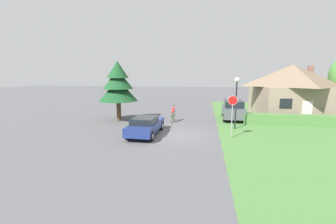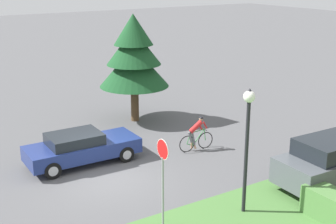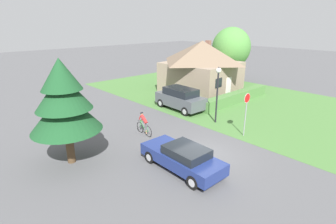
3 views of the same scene
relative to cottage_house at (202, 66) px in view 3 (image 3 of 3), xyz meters
The scene contains 11 objects.
ground_plane 15.40m from the cottage_house, 139.09° to the right, with size 140.00×140.00×0.00m, color #515154.
grass_verge_right 6.56m from the cottage_house, 89.72° to the right, with size 16.00×36.00×0.01m, color #477538.
cottage_house is the anchor object (origin of this frame).
hedge_row 5.69m from the cottage_house, 98.89° to the right, with size 9.59×0.90×0.97m, color #4C7A3D.
sedan_left_lane 16.92m from the cottage_house, 142.62° to the right, with size 1.93×4.72×1.37m.
cyclist 13.28m from the cottage_house, 156.44° to the right, with size 0.44×1.76×1.57m.
parked_suv_right 7.22m from the cottage_house, 154.37° to the right, with size 2.14×4.68×1.92m.
stop_sign 12.33m from the cottage_house, 125.72° to the right, with size 0.65×0.07×2.97m.
street_lamp 9.73m from the cottage_house, 132.68° to the right, with size 0.39×0.39×4.29m.
conifer_tall_near 18.14m from the cottage_house, 162.31° to the right, with size 3.64×3.64×5.69m.
deciduous_tree_right 6.47m from the cottage_house, ahead, with size 4.71×4.71×6.80m.
Camera 3 is at (-10.59, -8.61, 7.30)m, focal length 28.00 mm.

